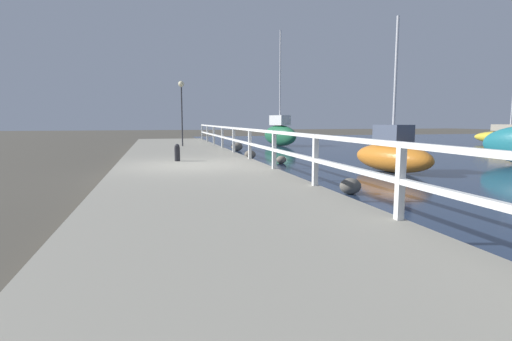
{
  "coord_description": "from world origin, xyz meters",
  "views": [
    {
      "loc": [
        -1.02,
        -12.01,
        1.68
      ],
      "look_at": [
        1.49,
        -2.01,
        0.38
      ],
      "focal_mm": 28.0,
      "sensor_mm": 36.0,
      "label": 1
    }
  ],
  "objects": [
    {
      "name": "boulder_downstream",
      "position": [
        2.98,
        5.01,
        0.19
      ],
      "size": [
        0.5,
        0.45,
        0.38
      ],
      "color": "slate",
      "rests_on": "ground"
    },
    {
      "name": "dock_lamp",
      "position": [
        0.32,
        9.11,
        2.94
      ],
      "size": [
        0.3,
        0.3,
        3.34
      ],
      "color": "#2D2D33",
      "rests_on": "dock_walkway"
    },
    {
      "name": "sailboat_green",
      "position": [
        6.93,
        13.28,
        0.84
      ],
      "size": [
        1.92,
        3.73,
        7.42
      ],
      "rotation": [
        0.0,
        0.0,
        0.26
      ],
      "color": "#236B42",
      "rests_on": "water_surface"
    },
    {
      "name": "sailboat_orange",
      "position": [
        6.44,
        -0.53,
        0.59
      ],
      "size": [
        1.82,
        3.32,
        4.92
      ],
      "rotation": [
        0.0,
        0.0,
        0.23
      ],
      "color": "orange",
      "rests_on": "water_surface"
    },
    {
      "name": "boulder_water_edge",
      "position": [
        3.31,
        9.66,
        0.24
      ],
      "size": [
        0.64,
        0.58,
        0.48
      ],
      "color": "slate",
      "rests_on": "ground"
    },
    {
      "name": "dock_walkway",
      "position": [
        0.0,
        0.0,
        0.17
      ],
      "size": [
        4.47,
        36.0,
        0.35
      ],
      "color": "gray",
      "rests_on": "ground"
    },
    {
      "name": "sailboat_yellow",
      "position": [
        22.54,
        10.35,
        0.58
      ],
      "size": [
        2.17,
        5.52,
        5.81
      ],
      "rotation": [
        0.0,
        0.0,
        0.16
      ],
      "color": "gold",
      "rests_on": "water_surface"
    },
    {
      "name": "boulder_mid_strip",
      "position": [
        3.75,
        2.9,
        0.15
      ],
      "size": [
        0.4,
        0.36,
        0.3
      ],
      "color": "slate",
      "rests_on": "ground"
    },
    {
      "name": "boulder_far_strip",
      "position": [
        3.27,
        -3.79,
        0.19
      ],
      "size": [
        0.5,
        0.45,
        0.37
      ],
      "color": "#666056",
      "rests_on": "ground"
    },
    {
      "name": "mooring_bollard",
      "position": [
        -0.35,
        1.34,
        0.63
      ],
      "size": [
        0.18,
        0.18,
        0.57
      ],
      "color": "black",
      "rests_on": "dock_walkway"
    },
    {
      "name": "railing",
      "position": [
        2.14,
        -0.0,
        1.07
      ],
      "size": [
        0.1,
        32.5,
        1.05
      ],
      "color": "white",
      "rests_on": "dock_walkway"
    },
    {
      "name": "ground_plane",
      "position": [
        0.0,
        0.0,
        0.0
      ],
      "size": [
        120.0,
        120.0,
        0.0
      ],
      "primitive_type": "plane",
      "color": "#4C473D"
    }
  ]
}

